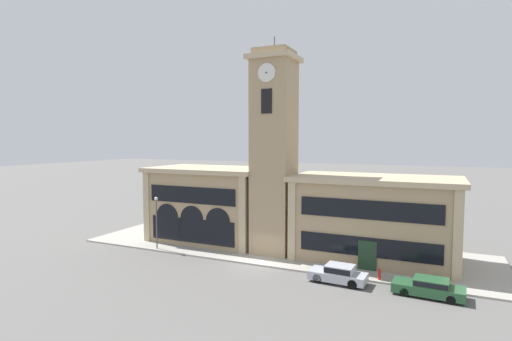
{
  "coord_description": "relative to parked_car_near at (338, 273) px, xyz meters",
  "views": [
    {
      "loc": [
        14.18,
        -30.93,
        10.96
      ],
      "look_at": [
        -1.06,
        2.49,
        8.13
      ],
      "focal_mm": 28.0,
      "sensor_mm": 36.0,
      "label": 1
    }
  ],
  "objects": [
    {
      "name": "town_hall_right_wing",
      "position": [
        1.59,
        7.14,
        3.13
      ],
      "size": [
        14.72,
        7.84,
        7.66
      ],
      "color": "tan",
      "rests_on": "ground_plane"
    },
    {
      "name": "town_hall_left_wing",
      "position": [
        -15.71,
        7.13,
        3.29
      ],
      "size": [
        12.79,
        7.84,
        7.98
      ],
      "color": "tan",
      "rests_on": "ground_plane"
    },
    {
      "name": "fire_hydrant",
      "position": [
        2.84,
        1.58,
        -0.16
      ],
      "size": [
        0.22,
        0.22,
        0.87
      ],
      "color": "red",
      "rests_on": "sidewalk_kerb"
    },
    {
      "name": "parked_car_mid",
      "position": [
        6.39,
        0.0,
        -0.06
      ],
      "size": [
        4.85,
        2.12,
        1.27
      ],
      "rotation": [
        0.0,
        0.0,
        3.09
      ],
      "color": "#285633",
      "rests_on": "ground_plane"
    },
    {
      "name": "parked_car_near",
      "position": [
        0.0,
        0.0,
        0.0
      ],
      "size": [
        4.44,
        2.05,
        1.39
      ],
      "rotation": [
        0.0,
        0.0,
        3.09
      ],
      "color": "#B2B7C1",
      "rests_on": "ground_plane"
    },
    {
      "name": "street_lamp",
      "position": [
        -18.54,
        1.59,
        2.87
      ],
      "size": [
        0.36,
        0.36,
        5.18
      ],
      "color": "#4C4C51",
      "rests_on": "sidewalk_kerb"
    },
    {
      "name": "sidewalk_kerb",
      "position": [
        -7.54,
        6.93,
        -0.66
      ],
      "size": [
        40.28,
        11.63,
        0.15
      ],
      "color": "#A39E93",
      "rests_on": "ground_plane"
    },
    {
      "name": "clock_tower",
      "position": [
        -7.54,
        5.42,
        9.01
      ],
      "size": [
        4.34,
        4.34,
        20.55
      ],
      "color": "tan",
      "rests_on": "ground_plane"
    },
    {
      "name": "ground_plane",
      "position": [
        -7.54,
        1.11,
        -0.73
      ],
      "size": [
        300.0,
        300.0,
        0.0
      ],
      "primitive_type": "plane",
      "color": "#605E5B"
    }
  ]
}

